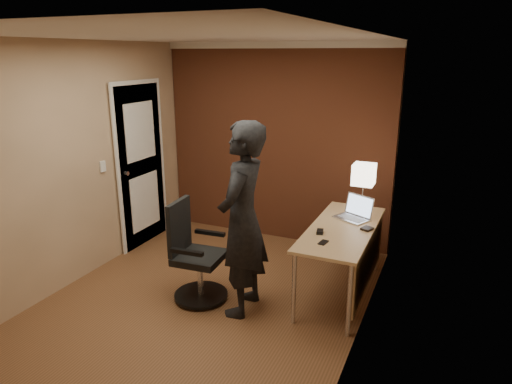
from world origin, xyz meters
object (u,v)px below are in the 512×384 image
at_px(laptop, 355,212).
at_px(phone, 323,242).
at_px(office_chair, 194,258).
at_px(person, 242,220).
at_px(desk, 349,240).
at_px(desk_lamp, 364,175).
at_px(mouse, 320,232).
at_px(wallet, 367,229).

distance_m(laptop, phone, 0.78).
xyz_separation_m(office_chair, person, (0.53, 0.00, 0.47)).
relative_size(desk, person, 0.82).
relative_size(desk, laptop, 3.66).
xyz_separation_m(desk_lamp, mouse, (-0.24, -0.74, -0.40)).
distance_m(office_chair, person, 0.71).
bearing_deg(laptop, desk, -86.97).
bearing_deg(phone, person, -155.78).
distance_m(phone, person, 0.76).
height_order(wallet, office_chair, office_chair).
relative_size(desk, mouse, 15.00).
distance_m(desk_lamp, wallet, 0.64).
xyz_separation_m(desk, mouse, (-0.23, -0.24, 0.14)).
xyz_separation_m(desk_lamp, person, (-0.86, -1.15, -0.24)).
distance_m(desk_lamp, phone, 1.05).
relative_size(desk_lamp, office_chair, 0.54).
bearing_deg(person, mouse, 119.48).
bearing_deg(wallet, mouse, -145.29).
xyz_separation_m(desk_lamp, office_chair, (-1.39, -1.16, -0.71)).
distance_m(desk, desk_lamp, 0.74).
height_order(laptop, phone, laptop).
relative_size(desk_lamp, laptop, 1.30).
distance_m(mouse, wallet, 0.48).
bearing_deg(wallet, office_chair, -155.93).
bearing_deg(person, wallet, 119.84).
bearing_deg(desk_lamp, desk, -91.13).
bearing_deg(mouse, phone, -77.69).
relative_size(desk, wallet, 13.64).
relative_size(phone, person, 0.06).
bearing_deg(phone, laptop, 89.33).
distance_m(desk, person, 1.11).
height_order(desk, person, person).
distance_m(mouse, person, 0.76).
bearing_deg(phone, mouse, 121.91).
bearing_deg(mouse, office_chair, -171.24).
xyz_separation_m(wallet, office_chair, (-1.54, -0.69, -0.30)).
bearing_deg(laptop, desk_lamp, 82.01).
relative_size(phone, office_chair, 0.12).
bearing_deg(wallet, phone, -121.79).
xyz_separation_m(desk_lamp, phone, (-0.15, -0.95, -0.41)).
xyz_separation_m(desk_lamp, wallet, (0.15, -0.47, -0.41)).
relative_size(desk, office_chair, 1.52).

